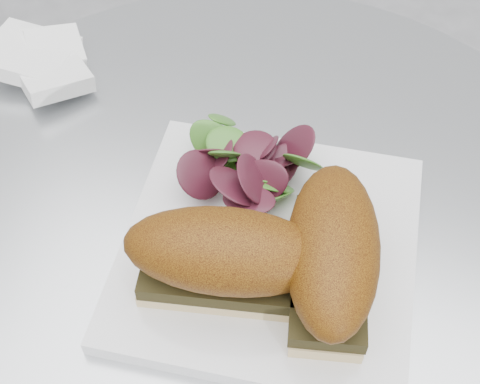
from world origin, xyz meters
name	(u,v)px	position (x,y,z in m)	size (l,w,h in m)	color
table	(245,335)	(0.00, 0.00, 0.49)	(0.70, 0.70, 0.73)	silver
plate	(269,249)	(0.03, -0.04, 0.74)	(0.25, 0.25, 0.02)	white
sandwich_left	(226,257)	(0.01, -0.09, 0.79)	(0.17, 0.10, 0.08)	#D3B784
sandwich_right	(332,254)	(0.09, -0.06, 0.79)	(0.11, 0.17, 0.08)	#D3B784
salad	(254,157)	(0.00, 0.03, 0.77)	(0.11, 0.11, 0.05)	#50862B
napkin	(43,72)	(-0.27, 0.11, 0.74)	(0.12, 0.12, 0.02)	white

